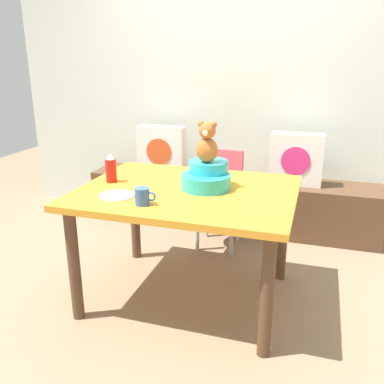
{
  "coord_description": "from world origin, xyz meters",
  "views": [
    {
      "loc": [
        0.74,
        -2.26,
        1.5
      ],
      "look_at": [
        0.0,
        0.1,
        0.69
      ],
      "focal_mm": 38.58,
      "sensor_mm": 36.0,
      "label": 1
    }
  ],
  "objects_px": {
    "book_stack": "(230,175)",
    "teddy_bear": "(207,143)",
    "infant_seat_teal": "(207,177)",
    "pillow_floral_right": "(296,159)",
    "pillow_floral_left": "(162,150)",
    "dinner_plate_near": "(117,196)",
    "highchair": "(220,185)",
    "coffee_mug": "(143,196)",
    "dining_table": "(187,204)",
    "ketchup_bottle": "(111,169)"
  },
  "relations": [
    {
      "from": "book_stack",
      "to": "highchair",
      "type": "xyz_separation_m",
      "value": [
        0.01,
        -0.44,
        0.03
      ]
    },
    {
      "from": "pillow_floral_right",
      "to": "infant_seat_teal",
      "type": "relative_size",
      "value": 1.33
    },
    {
      "from": "dining_table",
      "to": "infant_seat_teal",
      "type": "height_order",
      "value": "infant_seat_teal"
    },
    {
      "from": "pillow_floral_left",
      "to": "coffee_mug",
      "type": "relative_size",
      "value": 3.67
    },
    {
      "from": "dining_table",
      "to": "teddy_bear",
      "type": "xyz_separation_m",
      "value": [
        0.11,
        0.06,
        0.37
      ]
    },
    {
      "from": "infant_seat_teal",
      "to": "coffee_mug",
      "type": "xyz_separation_m",
      "value": [
        -0.25,
        -0.4,
        -0.02
      ]
    },
    {
      "from": "teddy_bear",
      "to": "pillow_floral_left",
      "type": "bearing_deg",
      "value": 122.71
    },
    {
      "from": "book_stack",
      "to": "dining_table",
      "type": "height_order",
      "value": "dining_table"
    },
    {
      "from": "pillow_floral_left",
      "to": "dinner_plate_near",
      "type": "distance_m",
      "value": 1.53
    },
    {
      "from": "pillow_floral_right",
      "to": "teddy_bear",
      "type": "xyz_separation_m",
      "value": [
        -0.46,
        -1.18,
        0.34
      ]
    },
    {
      "from": "infant_seat_teal",
      "to": "pillow_floral_right",
      "type": "bearing_deg",
      "value": 68.6
    },
    {
      "from": "infant_seat_teal",
      "to": "coffee_mug",
      "type": "distance_m",
      "value": 0.47
    },
    {
      "from": "infant_seat_teal",
      "to": "teddy_bear",
      "type": "distance_m",
      "value": 0.21
    },
    {
      "from": "pillow_floral_left",
      "to": "highchair",
      "type": "height_order",
      "value": "pillow_floral_left"
    },
    {
      "from": "pillow_floral_right",
      "to": "infant_seat_teal",
      "type": "distance_m",
      "value": 1.27
    },
    {
      "from": "dining_table",
      "to": "ketchup_bottle",
      "type": "relative_size",
      "value": 7.0
    },
    {
      "from": "highchair",
      "to": "teddy_bear",
      "type": "bearing_deg",
      "value": -82.84
    },
    {
      "from": "pillow_floral_right",
      "to": "dinner_plate_near",
      "type": "relative_size",
      "value": 2.2
    },
    {
      "from": "pillow_floral_left",
      "to": "dinner_plate_near",
      "type": "bearing_deg",
      "value": -78.28
    },
    {
      "from": "pillow_floral_right",
      "to": "coffee_mug",
      "type": "distance_m",
      "value": 1.73
    },
    {
      "from": "pillow_floral_right",
      "to": "infant_seat_teal",
      "type": "height_order",
      "value": "same"
    },
    {
      "from": "pillow_floral_left",
      "to": "teddy_bear",
      "type": "height_order",
      "value": "teddy_bear"
    },
    {
      "from": "highchair",
      "to": "ketchup_bottle",
      "type": "bearing_deg",
      "value": -122.19
    },
    {
      "from": "teddy_bear",
      "to": "pillow_floral_right",
      "type": "bearing_deg",
      "value": 68.61
    },
    {
      "from": "coffee_mug",
      "to": "dinner_plate_near",
      "type": "bearing_deg",
      "value": 157.85
    },
    {
      "from": "pillow_floral_right",
      "to": "book_stack",
      "type": "distance_m",
      "value": 0.6
    },
    {
      "from": "coffee_mug",
      "to": "pillow_floral_right",
      "type": "bearing_deg",
      "value": 65.71
    },
    {
      "from": "pillow_floral_left",
      "to": "pillow_floral_right",
      "type": "relative_size",
      "value": 1.0
    },
    {
      "from": "pillow_floral_left",
      "to": "dinner_plate_near",
      "type": "relative_size",
      "value": 2.2
    },
    {
      "from": "book_stack",
      "to": "teddy_bear",
      "type": "bearing_deg",
      "value": -85.02
    },
    {
      "from": "dining_table",
      "to": "coffee_mug",
      "type": "height_order",
      "value": "coffee_mug"
    },
    {
      "from": "dining_table",
      "to": "dinner_plate_near",
      "type": "bearing_deg",
      "value": -143.2
    },
    {
      "from": "book_stack",
      "to": "coffee_mug",
      "type": "distance_m",
      "value": 1.63
    },
    {
      "from": "teddy_bear",
      "to": "infant_seat_teal",
      "type": "bearing_deg",
      "value": 90.0
    },
    {
      "from": "infant_seat_teal",
      "to": "dinner_plate_near",
      "type": "xyz_separation_m",
      "value": [
        -0.45,
        -0.32,
        -0.07
      ]
    },
    {
      "from": "teddy_bear",
      "to": "ketchup_bottle",
      "type": "relative_size",
      "value": 1.35
    },
    {
      "from": "book_stack",
      "to": "highchair",
      "type": "relative_size",
      "value": 0.25
    },
    {
      "from": "dinner_plate_near",
      "to": "coffee_mug",
      "type": "bearing_deg",
      "value": -22.15
    },
    {
      "from": "teddy_bear",
      "to": "coffee_mug",
      "type": "bearing_deg",
      "value": -122.15
    },
    {
      "from": "pillow_floral_right",
      "to": "coffee_mug",
      "type": "relative_size",
      "value": 3.67
    },
    {
      "from": "pillow_floral_left",
      "to": "dinner_plate_near",
      "type": "height_order",
      "value": "pillow_floral_left"
    },
    {
      "from": "highchair",
      "to": "infant_seat_teal",
      "type": "bearing_deg",
      "value": -82.84
    },
    {
      "from": "dining_table",
      "to": "pillow_floral_left",
      "type": "bearing_deg",
      "value": 117.72
    },
    {
      "from": "pillow_floral_right",
      "to": "highchair",
      "type": "relative_size",
      "value": 0.56
    },
    {
      "from": "book_stack",
      "to": "dinner_plate_near",
      "type": "xyz_separation_m",
      "value": [
        -0.34,
        -1.51,
        0.26
      ]
    },
    {
      "from": "pillow_floral_left",
      "to": "book_stack",
      "type": "bearing_deg",
      "value": 1.84
    },
    {
      "from": "infant_seat_teal",
      "to": "highchair",
      "type": "bearing_deg",
      "value": 97.16
    },
    {
      "from": "ketchup_bottle",
      "to": "dinner_plate_near",
      "type": "distance_m",
      "value": 0.32
    },
    {
      "from": "pillow_floral_right",
      "to": "highchair",
      "type": "distance_m",
      "value": 0.71
    },
    {
      "from": "dining_table",
      "to": "dinner_plate_near",
      "type": "relative_size",
      "value": 6.48
    }
  ]
}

